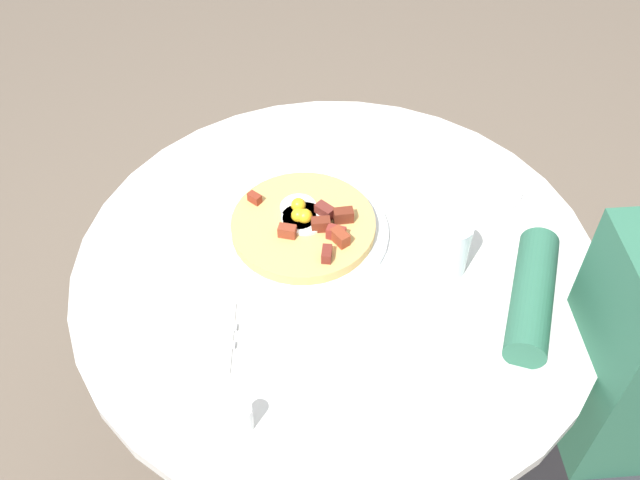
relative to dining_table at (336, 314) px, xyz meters
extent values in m
plane|color=#6B5B4C|center=(0.00, 0.00, -0.54)|extent=(6.00, 6.00, 0.00)
cylinder|color=silver|center=(0.00, 0.00, 0.15)|extent=(0.97, 0.97, 0.03)
cylinder|color=#333338|center=(0.00, 0.00, -0.20)|extent=(0.12, 0.12, 0.67)
cylinder|color=#333338|center=(0.00, 0.00, -0.53)|extent=(0.43, 0.43, 0.02)
cube|color=#2D2D33|center=(0.58, -0.23, -0.31)|extent=(0.32, 0.28, 0.45)
cylinder|color=#2D664C|center=(0.32, -0.13, 0.20)|extent=(0.16, 0.27, 0.07)
cylinder|color=white|center=(-0.06, 0.07, 0.17)|extent=(0.32, 0.32, 0.01)
cylinder|color=tan|center=(-0.06, 0.07, 0.19)|extent=(0.27, 0.27, 0.02)
cylinder|color=white|center=(-0.06, 0.08, 0.20)|extent=(0.07, 0.07, 0.01)
sphere|color=yellow|center=(-0.06, 0.08, 0.21)|extent=(0.03, 0.03, 0.03)
cylinder|color=white|center=(-0.05, 0.08, 0.20)|extent=(0.08, 0.08, 0.01)
sphere|color=yellow|center=(-0.05, 0.08, 0.21)|extent=(0.03, 0.03, 0.03)
cylinder|color=white|center=(-0.06, 0.11, 0.20)|extent=(0.07, 0.07, 0.01)
sphere|color=yellow|center=(-0.06, 0.11, 0.21)|extent=(0.03, 0.03, 0.03)
cube|color=brown|center=(-0.09, 0.04, 0.21)|extent=(0.04, 0.03, 0.02)
cube|color=maroon|center=(0.00, 0.03, 0.21)|extent=(0.04, 0.03, 0.02)
cube|color=maroon|center=(-0.02, 0.08, 0.21)|extent=(0.04, 0.04, 0.03)
cube|color=maroon|center=(0.02, 0.07, 0.21)|extent=(0.04, 0.02, 0.03)
cube|color=maroon|center=(-0.03, 0.05, 0.21)|extent=(0.03, 0.02, 0.02)
cube|color=maroon|center=(-0.02, -0.02, 0.21)|extent=(0.02, 0.03, 0.02)
cube|color=maroon|center=(-0.15, 0.13, 0.21)|extent=(0.03, 0.03, 0.02)
cube|color=maroon|center=(0.01, 0.02, 0.21)|extent=(0.04, 0.04, 0.03)
cube|color=#387F2D|center=(-0.04, 0.08, 0.20)|extent=(0.01, 0.00, 0.00)
cube|color=#387F2D|center=(0.00, 0.01, 0.20)|extent=(0.00, 0.01, 0.00)
cube|color=#387F2D|center=(-0.06, 0.07, 0.20)|extent=(0.01, 0.01, 0.00)
cube|color=#387F2D|center=(-0.03, 0.07, 0.20)|extent=(0.01, 0.01, 0.00)
cube|color=#387F2D|center=(-0.05, 0.07, 0.20)|extent=(0.01, 0.00, 0.00)
cube|color=#387F2D|center=(-0.09, 0.13, 0.20)|extent=(0.01, 0.01, 0.00)
cylinder|color=white|center=(0.31, 0.17, 0.17)|extent=(0.15, 0.15, 0.01)
cube|color=white|center=(-0.27, -0.15, 0.17)|extent=(0.18, 0.15, 0.00)
cube|color=silver|center=(-0.27, -0.13, 0.17)|extent=(0.18, 0.03, 0.00)
cube|color=silver|center=(-0.28, -0.17, 0.17)|extent=(0.18, 0.03, 0.00)
cylinder|color=silver|center=(0.20, -0.03, 0.22)|extent=(0.07, 0.07, 0.11)
cylinder|color=white|center=(-0.17, -0.32, 0.19)|extent=(0.03, 0.03, 0.05)
camera|label=1|loc=(-0.10, -0.85, 1.16)|focal=40.12mm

